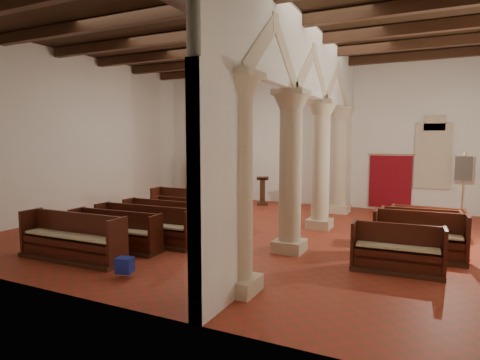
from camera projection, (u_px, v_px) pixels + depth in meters
name	position (u px, v px, depth m)	size (l,w,h in m)	color
floor	(249.00, 232.00, 12.37)	(14.00, 14.00, 0.00)	maroon
ceiling	(250.00, 32.00, 11.75)	(14.00, 14.00, 0.00)	black
wall_back	(307.00, 136.00, 17.43)	(14.00, 0.02, 6.00)	white
wall_front	(101.00, 131.00, 6.68)	(14.00, 0.02, 6.00)	white
wall_left	(81.00, 135.00, 15.09)	(0.02, 12.00, 6.00)	white
ceiling_beams	(250.00, 38.00, 11.76)	(13.80, 11.80, 0.30)	#3E2413
arcade	(308.00, 114.00, 11.22)	(0.90, 11.90, 6.00)	beige
window_back	(433.00, 156.00, 15.33)	(1.00, 0.03, 2.20)	#377B60
pipe_organ	(211.00, 170.00, 19.10)	(2.10, 0.85, 4.40)	#3E2413
lectern	(262.00, 193.00, 17.36)	(0.63, 0.67, 1.27)	#392212
dossal_curtain	(390.00, 181.00, 16.03)	(1.80, 0.07, 2.17)	maroon
processional_banner	(462.00, 197.00, 14.21)	(0.56, 0.71, 2.43)	#3E2413
hymnal_box_a	(125.00, 265.00, 8.31)	(0.32, 0.26, 0.32)	navy
hymnal_box_b	(193.00, 240.00, 10.48)	(0.29, 0.24, 0.29)	navy
hymnal_box_c	(213.00, 229.00, 11.60)	(0.34, 0.27, 0.34)	navy
tube_heater_a	(62.00, 253.00, 9.58)	(0.09, 0.09, 0.87)	white
tube_heater_b	(117.00, 241.00, 10.65)	(0.09, 0.09, 0.90)	silver
nave_pew_0	(72.00, 245.00, 9.50)	(2.83, 0.81, 1.11)	#3E2413
nave_pew_1	(115.00, 237.00, 10.39)	(2.64, 0.80, 1.01)	#3E2413
nave_pew_2	(144.00, 232.00, 10.97)	(3.03, 0.81, 1.04)	#3E2413
nave_pew_3	(165.00, 223.00, 12.17)	(2.84, 0.68, 0.99)	#3E2413
nave_pew_4	(186.00, 219.00, 12.84)	(2.59, 0.78, 0.96)	#3E2413
nave_pew_5	(196.00, 212.00, 13.74)	(3.39, 0.78, 1.13)	#3E2413
nave_pew_6	(204.00, 209.00, 14.55)	(3.02, 0.67, 1.00)	#3E2413
aisle_pew_0	(397.00, 256.00, 8.66)	(1.93, 0.78, 1.04)	#3E2413
aisle_pew_1	(419.00, 243.00, 9.59)	(2.11, 0.84, 1.13)	#3E2413
aisle_pew_2	(419.00, 236.00, 10.44)	(1.96, 0.81, 1.06)	#3E2413
aisle_pew_3	(427.00, 229.00, 11.36)	(1.94, 0.66, 0.95)	#3E2413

